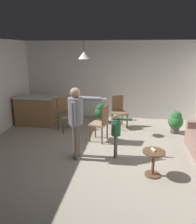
% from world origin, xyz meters
% --- Properties ---
extents(ground, '(7.68, 7.68, 0.00)m').
position_xyz_m(ground, '(0.00, 0.00, 0.00)').
color(ground, '#9E9384').
extents(wall_back, '(6.40, 0.10, 2.70)m').
position_xyz_m(wall_back, '(0.00, 3.20, 1.35)').
color(wall_back, silver).
rests_on(wall_back, ground).
extents(kitchen_counter, '(1.26, 0.66, 0.95)m').
position_xyz_m(kitchen_counter, '(-2.45, 2.00, 0.48)').
color(kitchen_counter, olive).
rests_on(kitchen_counter, ground).
extents(side_table_by_couch, '(0.44, 0.44, 0.52)m').
position_xyz_m(side_table_by_couch, '(1.08, -0.66, 0.33)').
color(side_table_by_couch, brown).
rests_on(side_table_by_couch, ground).
extents(person_adult, '(0.81, 0.47, 1.63)m').
position_xyz_m(person_adult, '(-0.57, -0.12, 1.01)').
color(person_adult, '#60564C').
rests_on(person_adult, ground).
extents(person_child, '(0.55, 0.31, 1.05)m').
position_xyz_m(person_child, '(0.31, 0.04, 0.66)').
color(person_child, '#60564C').
rests_on(person_child, ground).
extents(dining_chair_by_counter, '(0.52, 0.52, 1.00)m').
position_xyz_m(dining_chair_by_counter, '(-0.15, 0.91, 0.55)').
color(dining_chair_by_counter, brown).
rests_on(dining_chair_by_counter, ground).
extents(dining_chair_near_wall, '(0.57, 0.57, 1.00)m').
position_xyz_m(dining_chair_near_wall, '(0.26, 2.15, 0.55)').
color(dining_chair_near_wall, brown).
rests_on(dining_chair_near_wall, ground).
extents(dining_chair_centre_back, '(0.59, 0.59, 1.00)m').
position_xyz_m(dining_chair_centre_back, '(-1.36, 1.61, 0.55)').
color(dining_chair_centre_back, brown).
rests_on(dining_chair_centre_back, ground).
extents(potted_plant_corner, '(0.42, 0.42, 0.65)m').
position_xyz_m(potted_plant_corner, '(-0.36, 2.51, 0.36)').
color(potted_plant_corner, brown).
rests_on(potted_plant_corner, ground).
extents(potted_plant_by_wall, '(0.44, 0.44, 0.67)m').
position_xyz_m(potted_plant_by_wall, '(1.95, 1.82, 0.37)').
color(potted_plant_by_wall, '#4C4742').
rests_on(potted_plant_by_wall, ground).
extents(spare_remote_on_table, '(0.09, 0.13, 0.04)m').
position_xyz_m(spare_remote_on_table, '(1.07, -0.63, 0.54)').
color(spare_remote_on_table, white).
rests_on(spare_remote_on_table, side_table_by_couch).
extents(ceiling_light_pendant, '(0.32, 0.32, 0.55)m').
position_xyz_m(ceiling_light_pendant, '(-0.70, 1.48, 2.25)').
color(ceiling_light_pendant, silver).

